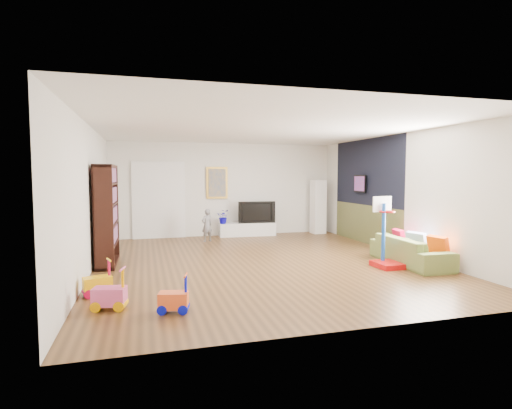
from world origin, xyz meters
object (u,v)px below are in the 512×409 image
object	(u,v)px
bookshelf	(107,215)
sofa	(410,251)
media_console	(247,229)
basketball_hoop	(388,232)

from	to	relation	value
bookshelf	sofa	distance (m)	6.09
bookshelf	sofa	size ratio (longest dim) A/B	1.06
bookshelf	sofa	bearing A→B (deg)	-15.19
media_console	basketball_hoop	size ratio (longest dim) A/B	1.19
media_console	bookshelf	xyz separation A→B (m)	(-3.61, -2.81, 0.80)
media_console	bookshelf	world-z (taller)	bookshelf
sofa	basketball_hoop	distance (m)	0.73
bookshelf	sofa	world-z (taller)	bookshelf
media_console	bookshelf	bearing A→B (deg)	-139.43
media_console	sofa	world-z (taller)	sofa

